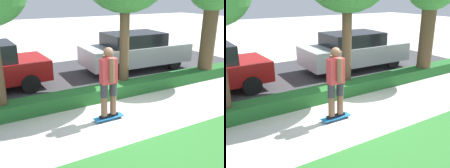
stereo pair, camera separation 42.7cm
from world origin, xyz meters
The scene contains 6 objects.
ground_plane centered at (0.00, 0.00, 0.00)m, with size 60.00×60.00×0.00m, color beige.
street_asphalt centered at (0.00, 4.20, 0.00)m, with size 15.70×5.00×0.01m.
hedge_row centered at (0.00, 1.60, 0.20)m, with size 15.70×0.60×0.39m.
skateboard centered at (-0.47, 0.26, 0.07)m, with size 0.80×0.24×0.08m.
skater_person centered at (-0.47, 0.26, 1.04)m, with size 0.51×0.46×1.80m.
parked_car_middle centered at (2.78, 3.95, 0.81)m, with size 4.59×2.03×1.56m.
Camera 2 is at (-3.70, -4.87, 3.06)m, focal length 42.00 mm.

